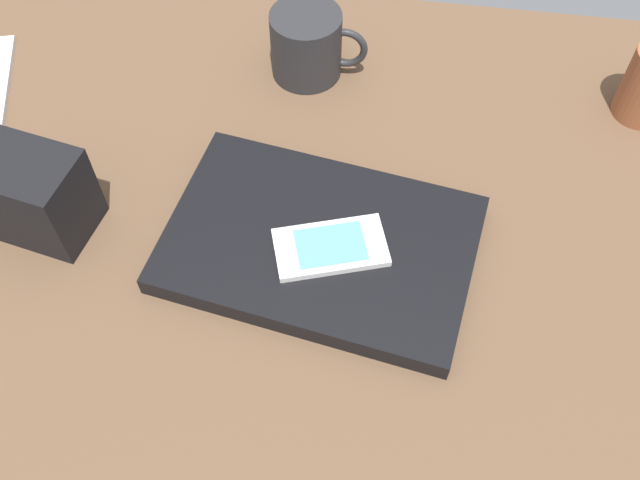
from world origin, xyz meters
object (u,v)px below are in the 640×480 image
(laptop_closed, at_px, (320,244))
(desk_organizer, at_px, (28,193))
(cell_phone_on_laptop, at_px, (331,247))
(coffee_mug, at_px, (308,44))

(laptop_closed, height_order, desk_organizer, desk_organizer)
(laptop_closed, bearing_deg, cell_phone_on_laptop, -36.38)
(laptop_closed, xyz_separation_m, coffee_mug, (-0.06, 0.28, 0.03))
(coffee_mug, bearing_deg, laptop_closed, -78.55)
(laptop_closed, distance_m, desk_organizer, 0.31)
(cell_phone_on_laptop, relative_size, coffee_mug, 1.06)
(cell_phone_on_laptop, height_order, coffee_mug, coffee_mug)
(laptop_closed, xyz_separation_m, cell_phone_on_laptop, (0.01, -0.01, 0.02))
(coffee_mug, xyz_separation_m, desk_organizer, (-0.26, -0.28, 0.01))
(laptop_closed, distance_m, coffee_mug, 0.28)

